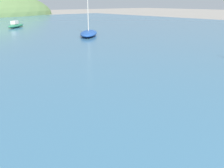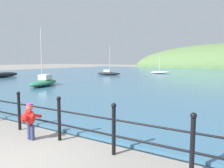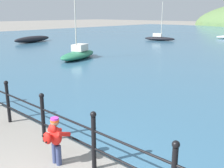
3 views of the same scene
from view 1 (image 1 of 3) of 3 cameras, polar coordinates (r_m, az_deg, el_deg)
The scene contains 2 objects.
boat_far_left at distance 24.92m, azimuth -5.10°, elevation 10.99°, with size 4.10×4.47×5.53m.
boat_mid_harbor at distance 35.03m, azimuth -20.21°, elevation 11.90°, with size 3.30×3.25×0.81m.
Camera 1 is at (-4.84, 2.03, 3.16)m, focal length 42.00 mm.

